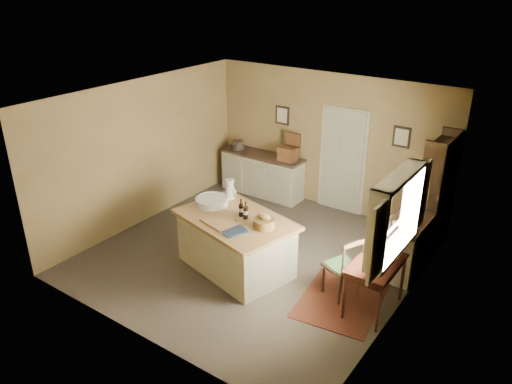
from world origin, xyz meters
TOP-DOWN VIEW (x-y plane):
  - ground at (0.00, 0.00)m, footprint 5.00×5.00m
  - wall_back at (0.00, 2.50)m, footprint 5.00×0.10m
  - wall_front at (0.00, -2.50)m, footprint 5.00×0.10m
  - wall_left at (-2.50, 0.00)m, footprint 0.10×5.00m
  - wall_right at (2.50, 0.00)m, footprint 0.10×5.00m
  - ceiling at (0.00, 0.00)m, footprint 5.00×5.00m
  - door at (0.35, 2.47)m, footprint 0.97×0.06m
  - framed_prints at (0.20, 2.48)m, footprint 2.82×0.02m
  - window at (2.42, -0.20)m, footprint 0.25×1.99m
  - work_island at (-0.04, -0.46)m, footprint 2.07×1.60m
  - sideboard at (-1.34, 2.20)m, footprint 1.84×0.53m
  - rug at (1.75, -0.20)m, footprint 1.30×1.73m
  - writing_desk at (2.20, -0.20)m, footprint 0.58×0.95m
  - desk_chair at (1.68, -0.15)m, footprint 0.59×0.59m
  - right_cabinet at (2.20, 1.00)m, footprint 0.56×1.01m
  - shelving_unit at (2.35, 2.00)m, footprint 0.35×0.92m

SIDE VIEW (x-z plane):
  - ground at x=0.00m, z-range 0.00..0.00m
  - rug at x=1.75m, z-range 0.00..0.01m
  - right_cabinet at x=2.20m, z-range -0.04..0.95m
  - sideboard at x=-1.34m, z-range -0.11..1.07m
  - work_island at x=-0.04m, z-range -0.12..1.08m
  - desk_chair at x=1.68m, z-range 0.00..0.97m
  - writing_desk at x=2.20m, z-range 0.26..1.08m
  - shelving_unit at x=2.35m, z-range 0.00..2.04m
  - door at x=0.35m, z-range 0.00..2.11m
  - wall_back at x=0.00m, z-range 0.00..2.70m
  - wall_front at x=0.00m, z-range 0.00..2.70m
  - wall_left at x=-2.50m, z-range 0.00..2.70m
  - wall_right at x=2.50m, z-range 0.00..2.70m
  - window at x=2.42m, z-range 0.99..2.11m
  - framed_prints at x=0.20m, z-range 1.53..1.91m
  - ceiling at x=0.00m, z-range 2.70..2.70m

